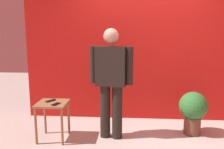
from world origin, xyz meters
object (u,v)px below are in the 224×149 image
at_px(standing_person, 111,78).
at_px(potted_plant, 193,109).
at_px(cell_phone, 56,104).
at_px(tv_remote, 51,101).
at_px(side_table, 53,109).

height_order(standing_person, potted_plant, standing_person).
distance_m(cell_phone, tv_remote, 0.20).
xyz_separation_m(cell_phone, potted_plant, (2.07, 0.43, -0.17)).
height_order(side_table, cell_phone, cell_phone).
height_order(standing_person, side_table, standing_person).
relative_size(cell_phone, tv_remote, 0.85).
relative_size(standing_person, cell_phone, 11.58).
bearing_deg(side_table, tv_remote, 125.88).
distance_m(side_table, cell_phone, 0.17).
bearing_deg(cell_phone, side_table, 152.45).
xyz_separation_m(cell_phone, tv_remote, (-0.13, 0.15, 0.01)).
height_order(cell_phone, potted_plant, potted_plant).
bearing_deg(tv_remote, standing_person, 35.07).
distance_m(standing_person, tv_remote, 0.98).
distance_m(tv_remote, potted_plant, 2.23).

